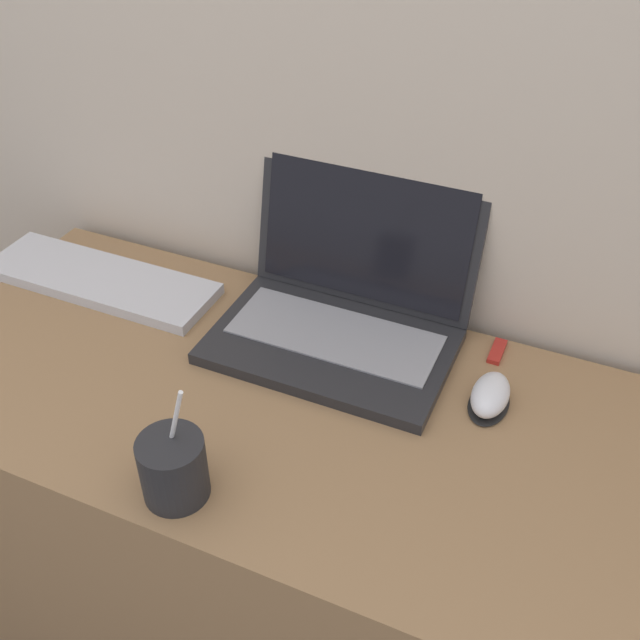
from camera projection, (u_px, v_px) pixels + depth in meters
name	position (u px, v px, depth m)	size (l,w,h in m)	color
desk	(283.00, 545.00, 1.35)	(1.18, 0.55, 0.74)	#936D47
laptop	(344.00, 302.00, 1.21)	(0.38, 0.30, 0.26)	#232326
drink_cup	(173.00, 467.00, 0.95)	(0.09, 0.09, 0.18)	#232326
computer_mouse	(490.00, 396.00, 1.10)	(0.06, 0.10, 0.04)	black
external_keyboard	(100.00, 280.00, 1.35)	(0.43, 0.14, 0.02)	silver
usb_stick	(497.00, 351.00, 1.20)	(0.02, 0.06, 0.01)	#B2261E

